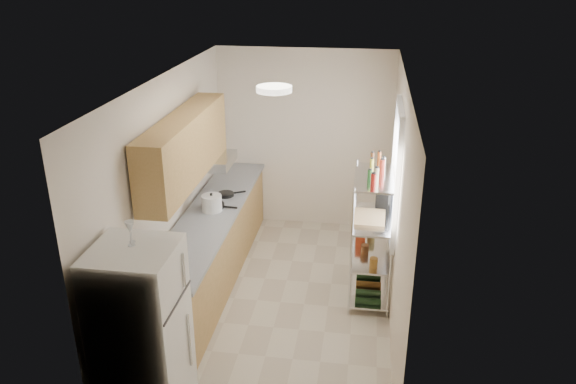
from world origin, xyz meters
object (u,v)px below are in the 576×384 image
refrigerator (142,335)px  espresso_machine (386,195)px  rice_cooker (212,203)px  frying_pan_large (213,206)px  cutting_board (369,218)px

refrigerator → espresso_machine: (2.02, 2.47, 0.35)m
refrigerator → espresso_machine: refrigerator is taller
rice_cooker → espresso_machine: bearing=4.3°
refrigerator → frying_pan_large: size_ratio=5.84×
refrigerator → rice_cooker: size_ratio=6.65×
rice_cooker → cutting_board: 1.88m
rice_cooker → cutting_board: bearing=-6.2°
refrigerator → espresso_machine: bearing=50.8°
rice_cooker → cutting_board: rice_cooker is taller
rice_cooker → espresso_machine: (2.05, 0.15, 0.16)m
rice_cooker → refrigerator: bearing=-89.0°
cutting_board → espresso_machine: espresso_machine is taller
rice_cooker → cutting_board: size_ratio=0.53×
cutting_board → espresso_machine: 0.42m
refrigerator → rice_cooker: (-0.04, 2.32, 0.19)m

